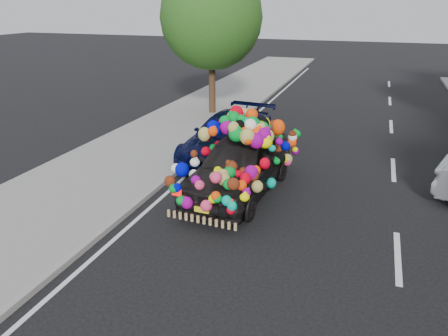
% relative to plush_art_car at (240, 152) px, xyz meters
% --- Properties ---
extents(ground, '(100.00, 100.00, 0.00)m').
position_rel_plush_art_car_xyz_m(ground, '(0.25, -2.00, -1.10)').
color(ground, black).
rests_on(ground, ground).
extents(sidewalk, '(4.00, 60.00, 0.12)m').
position_rel_plush_art_car_xyz_m(sidewalk, '(-4.05, -2.00, -1.04)').
color(sidewalk, gray).
rests_on(sidewalk, ground).
extents(kerb, '(0.15, 60.00, 0.13)m').
position_rel_plush_art_car_xyz_m(kerb, '(-2.10, -2.00, -1.04)').
color(kerb, gray).
rests_on(kerb, ground).
extents(lane_markings, '(6.00, 50.00, 0.01)m').
position_rel_plush_art_car_xyz_m(lane_markings, '(3.85, -2.00, -1.10)').
color(lane_markings, silver).
rests_on(lane_markings, ground).
extents(tree_near_sidewalk, '(4.20, 4.20, 6.13)m').
position_rel_plush_art_car_xyz_m(tree_near_sidewalk, '(-3.55, 7.50, 2.92)').
color(tree_near_sidewalk, '#332114').
rests_on(tree_near_sidewalk, ground).
extents(plush_art_car, '(2.47, 4.75, 2.15)m').
position_rel_plush_art_car_xyz_m(plush_art_car, '(0.00, 0.00, 0.00)').
color(plush_art_car, black).
rests_on(plush_art_car, ground).
extents(navy_sedan, '(2.32, 4.80, 1.35)m').
position_rel_plush_art_car_xyz_m(navy_sedan, '(-1.15, 2.50, -0.43)').
color(navy_sedan, black).
rests_on(navy_sedan, ground).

